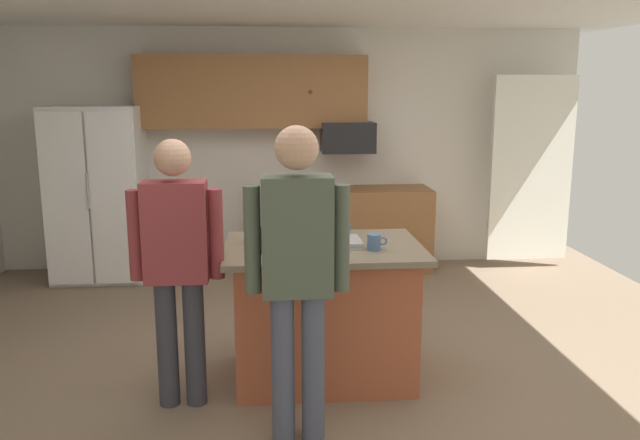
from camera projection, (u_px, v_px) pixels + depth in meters
floor at (307, 366)px, 4.65m from camera, size 7.04×7.04×0.00m
back_wall at (290, 149)px, 7.12m from camera, size 6.40×0.10×2.60m
french_door_window_panel at (531, 169)px, 6.99m from camera, size 0.90×0.06×2.00m
cabinet_run_upper at (253, 92)px, 6.77m from camera, size 2.40×0.38×0.75m
cabinet_run_lower at (347, 229)px, 7.03m from camera, size 1.80×0.63×0.90m
refrigerator at (98, 194)px, 6.63m from camera, size 0.92×0.76×1.79m
microwave_over_range at (348, 137)px, 6.85m from camera, size 0.56×0.40×0.32m
kitchen_island at (324, 311)px, 4.40m from camera, size 1.31×0.93×0.94m
person_guest_left at (177, 256)px, 3.91m from camera, size 0.57×0.22×1.68m
person_guest_by_door at (297, 263)px, 3.49m from camera, size 0.57×0.24×1.78m
glass_pilsner at (250, 234)px, 4.36m from camera, size 0.07×0.07×0.13m
glass_stout_tall at (261, 240)px, 4.09m from camera, size 0.07×0.07×0.16m
mug_ceramic_white at (374, 242)px, 4.17m from camera, size 0.13×0.09×0.11m
mug_blue_stoneware at (342, 228)px, 4.60m from camera, size 0.12×0.08×0.10m
glass_dark_ale at (304, 228)px, 4.50m from camera, size 0.06×0.06×0.14m
serving_tray at (328, 242)px, 4.30m from camera, size 0.44×0.30×0.04m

